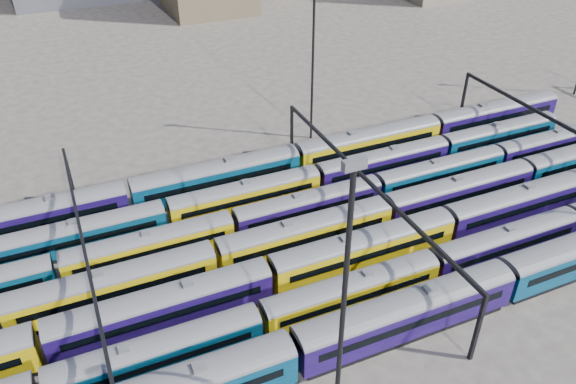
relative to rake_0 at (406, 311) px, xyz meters
name	(u,v)px	position (x,y,z in m)	size (l,w,h in m)	color
ground	(282,256)	(-6.11, 15.00, -2.96)	(500.00, 500.00, 0.00)	#46403B
rake_0	(406,311)	(0.00, 0.00, 0.00)	(114.19, 3.34, 5.65)	black
rake_1	(352,289)	(-2.97, 5.00, -0.49)	(95.63, 2.80, 4.71)	black
rake_2	(364,246)	(1.22, 10.00, -0.16)	(151.84, 3.17, 5.35)	black
rake_3	(387,209)	(7.22, 15.00, -0.26)	(125.49, 3.06, 5.15)	black
rake_4	(233,223)	(-10.14, 20.00, -0.50)	(114.30, 2.79, 4.68)	black
rake_5	(166,212)	(-16.67, 25.00, -0.43)	(117.75, 2.87, 4.83)	black
rake_6	(217,175)	(-8.84, 30.00, -0.06)	(111.79, 3.27, 5.52)	black
gantry_1	(86,256)	(-26.11, 15.00, 3.82)	(0.35, 40.35, 8.03)	black
gantry_2	(365,186)	(3.89, 15.00, 3.82)	(0.35, 40.35, 8.03)	black
gantry_3	(566,135)	(33.89, 15.00, 3.82)	(0.35, 40.35, 8.03)	black
mast_2	(343,313)	(-11.11, -7.00, 11.00)	(1.40, 0.50, 25.60)	black
mast_3	(313,49)	(8.89, 39.00, 11.00)	(1.40, 0.50, 25.60)	black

